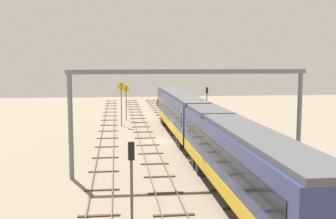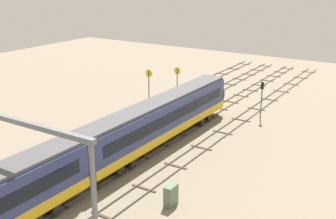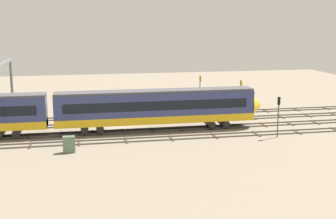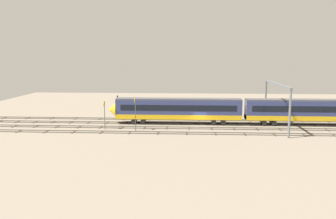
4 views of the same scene
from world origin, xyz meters
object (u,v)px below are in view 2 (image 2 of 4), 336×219
(train, at_px, (84,160))
(speed_sign_near_foreground, at_px, (149,85))
(relay_cabinet, at_px, (171,195))
(speed_sign_mid_trackside, at_px, (177,80))
(signal_light_trackside_approach, at_px, (262,95))

(train, bearing_deg, speed_sign_near_foreground, 19.45)
(relay_cabinet, bearing_deg, speed_sign_mid_trackside, 30.25)
(train, relative_size, speed_sign_near_foreground, 8.68)
(train, distance_m, relay_cabinet, 7.91)
(signal_light_trackside_approach, distance_m, relay_cabinet, 23.48)
(relay_cabinet, bearing_deg, signal_light_trackside_approach, 3.65)
(speed_sign_mid_trackside, xyz_separation_m, signal_light_trackside_approach, (0.10, -12.05, -0.27))
(speed_sign_mid_trackside, relative_size, signal_light_trackside_approach, 1.08)
(speed_sign_near_foreground, bearing_deg, relay_cabinet, -140.86)
(speed_sign_near_foreground, relative_size, signal_light_trackside_approach, 1.23)
(speed_sign_mid_trackside, bearing_deg, speed_sign_near_foreground, 172.34)
(speed_sign_near_foreground, bearing_deg, train, -160.55)
(train, xyz_separation_m, speed_sign_mid_trackside, (24.79, 6.00, 0.69))
(speed_sign_mid_trackside, bearing_deg, signal_light_trackside_approach, -89.51)
(signal_light_trackside_approach, bearing_deg, train, 166.34)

